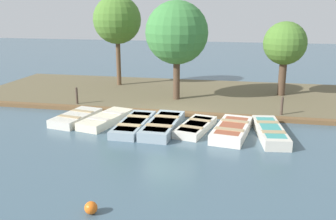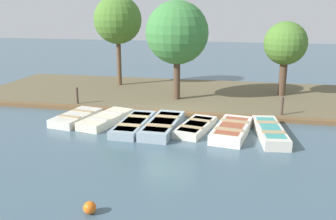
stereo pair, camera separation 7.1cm
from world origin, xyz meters
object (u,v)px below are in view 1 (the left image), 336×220
(rowboat_1, at_px, (106,119))
(rowboat_6, at_px, (270,132))
(rowboat_3, at_px, (163,125))
(rowboat_4, at_px, (196,127))
(park_tree_center, at_px, (285,44))
(buoy, at_px, (91,208))
(park_tree_left, at_px, (177,33))
(mooring_post_near, at_px, (77,97))
(park_tree_far_left, at_px, (117,20))
(rowboat_2, at_px, (134,124))
(rowboat_5, at_px, (232,130))
(mooring_post_far, at_px, (282,108))
(rowboat_0, at_px, (76,118))

(rowboat_1, xyz_separation_m, rowboat_6, (0.41, 7.11, 0.03))
(rowboat_3, relative_size, rowboat_4, 1.20)
(rowboat_1, height_order, park_tree_center, park_tree_center)
(buoy, distance_m, park_tree_left, 12.15)
(mooring_post_near, bearing_deg, rowboat_1, 47.06)
(rowboat_3, distance_m, park_tree_far_left, 9.87)
(buoy, bearing_deg, rowboat_2, -172.35)
(rowboat_3, relative_size, rowboat_5, 1.09)
(park_tree_left, distance_m, park_tree_center, 6.07)
(rowboat_6, distance_m, park_tree_left, 7.52)
(park_tree_center, bearing_deg, rowboat_5, -19.76)
(rowboat_3, relative_size, rowboat_6, 1.02)
(rowboat_1, height_order, buoy, rowboat_1)
(rowboat_2, bearing_deg, rowboat_3, 91.26)
(mooring_post_near, distance_m, mooring_post_far, 10.18)
(park_tree_center, bearing_deg, park_tree_far_left, -95.18)
(mooring_post_far, relative_size, buoy, 3.23)
(park_tree_far_left, distance_m, park_tree_left, 5.26)
(rowboat_5, height_order, park_tree_far_left, park_tree_far_left)
(rowboat_1, xyz_separation_m, rowboat_5, (0.49, 5.60, 0.03))
(buoy, bearing_deg, rowboat_0, -152.55)
(rowboat_2, xyz_separation_m, buoy, (6.87, 0.92, -0.01))
(rowboat_0, height_order, mooring_post_far, mooring_post_far)
(rowboat_0, height_order, rowboat_3, rowboat_3)
(rowboat_1, height_order, rowboat_4, rowboat_1)
(rowboat_1, height_order, mooring_post_far, mooring_post_far)
(rowboat_2, bearing_deg, rowboat_4, 95.82)
(park_tree_far_left, xyz_separation_m, park_tree_center, (0.90, 9.94, -1.19))
(rowboat_0, height_order, mooring_post_near, mooring_post_near)
(mooring_post_far, xyz_separation_m, park_tree_center, (-4.17, 0.32, 2.52))
(rowboat_1, relative_size, park_tree_left, 0.59)
(rowboat_3, height_order, park_tree_far_left, park_tree_far_left)
(rowboat_0, relative_size, mooring_post_near, 2.58)
(mooring_post_far, xyz_separation_m, park_tree_far_left, (-5.07, -9.62, 3.70))
(buoy, xyz_separation_m, park_tree_far_left, (-14.64, -4.21, 4.08))
(mooring_post_far, xyz_separation_m, park_tree_left, (-2.06, -5.33, 3.18))
(rowboat_3, bearing_deg, rowboat_0, -92.79)
(park_tree_left, bearing_deg, rowboat_1, -29.42)
(buoy, distance_m, park_tree_far_left, 15.77)
(mooring_post_far, height_order, buoy, mooring_post_far)
(rowboat_1, relative_size, rowboat_3, 0.90)
(rowboat_3, xyz_separation_m, park_tree_far_left, (-7.76, -4.57, 4.04))
(rowboat_1, bearing_deg, park_tree_center, 141.80)
(rowboat_6, height_order, park_tree_left, park_tree_left)
(park_tree_far_left, bearing_deg, rowboat_2, 22.95)
(rowboat_6, height_order, buoy, rowboat_6)
(rowboat_4, relative_size, park_tree_far_left, 0.51)
(rowboat_4, bearing_deg, park_tree_far_left, -129.67)
(rowboat_4, relative_size, park_tree_center, 0.68)
(mooring_post_far, bearing_deg, buoy, -29.48)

